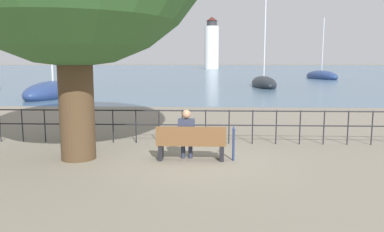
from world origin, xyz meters
name	(u,v)px	position (x,y,z in m)	size (l,w,h in m)	color
ground_plane	(191,160)	(0.00, 0.00, 0.00)	(1000.00, 1000.00, 0.00)	gray
harbor_water	(206,67)	(0.00, 161.33, 0.00)	(600.00, 300.00, 0.01)	slate
park_bench	(191,144)	(0.00, -0.06, 0.43)	(1.77, 0.45, 0.90)	brown
seated_person_left	(186,132)	(-0.12, 0.01, 0.71)	(0.43, 0.35, 1.30)	#2D3347
promenade_railing	(194,121)	(0.00, 1.96, 0.69)	(13.70, 0.04, 1.05)	black
closed_umbrella	(234,141)	(1.08, -0.04, 0.50)	(0.09, 0.09, 0.91)	navy
sailboat_1	(264,83)	(6.15, 29.05, 0.34)	(2.21, 8.36, 10.75)	black
sailboat_2	(321,76)	(17.44, 47.39, 0.37)	(4.10, 8.64, 9.43)	navy
sailboat_3	(53,92)	(-10.53, 16.75, 0.37)	(3.21, 6.82, 10.74)	navy
harbor_lighthouse	(212,45)	(1.96, 127.89, 8.58)	(5.13, 5.13, 18.45)	white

